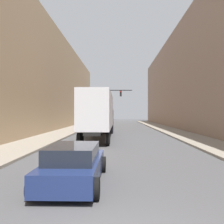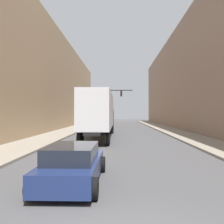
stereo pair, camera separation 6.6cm
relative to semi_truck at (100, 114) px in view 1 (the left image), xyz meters
The scene contains 7 objects.
sidewalk_right 13.08m from the semi_truck, 46.21° to the left, with size 3.34×80.00×0.15m.
sidewalk_left 10.77m from the semi_truck, 117.88° to the left, with size 3.34×80.00×0.15m.
building_right 17.31m from the semi_truck, 34.39° to the left, with size 6.00×80.00×15.54m.
building_left 14.19m from the semi_truck, 135.88° to the left, with size 6.00×80.00×14.42m.
semi_truck is the anchor object (origin of this frame).
sedan_car 16.11m from the semi_truck, 88.83° to the right, with size 2.03×4.65×1.35m.
traffic_signal_gantry 14.72m from the semi_truck, 94.45° to the left, with size 7.22×0.35×6.34m.
Camera 1 is at (-0.12, -3.96, 2.45)m, focal length 40.00 mm.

